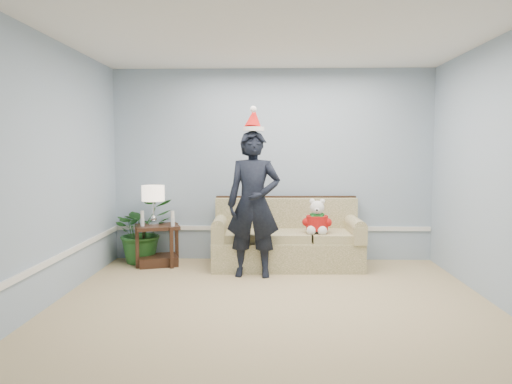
{
  "coord_description": "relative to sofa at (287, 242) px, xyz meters",
  "views": [
    {
      "loc": [
        -0.03,
        -4.57,
        1.57
      ],
      "look_at": [
        -0.21,
        1.55,
        1.05
      ],
      "focal_mm": 35.0,
      "sensor_mm": 36.0,
      "label": 1
    }
  ],
  "objects": [
    {
      "name": "teddy_bear",
      "position": [
        0.39,
        -0.21,
        0.32
      ],
      "size": [
        0.31,
        0.34,
        0.46
      ],
      "rotation": [
        0.0,
        0.0,
        -0.12
      ],
      "color": "white",
      "rests_on": "sofa"
    },
    {
      "name": "room_shell",
      "position": [
        -0.19,
        -2.09,
        1.02
      ],
      "size": [
        4.54,
        5.04,
        2.74
      ],
      "color": "tan",
      "rests_on": "ground"
    },
    {
      "name": "wainscot_trim",
      "position": [
        -1.37,
        -0.91,
        0.12
      ],
      "size": [
        4.49,
        4.99,
        0.06
      ],
      "color": "white",
      "rests_on": "room_shell"
    },
    {
      "name": "santa_hat",
      "position": [
        -0.43,
        -0.54,
        1.6
      ],
      "size": [
        0.31,
        0.34,
        0.31
      ],
      "rotation": [
        0.0,
        0.0,
        -0.24
      ],
      "color": "white",
      "rests_on": "man"
    },
    {
      "name": "sofa",
      "position": [
        0.0,
        0.0,
        0.0
      ],
      "size": [
        1.99,
        0.9,
        0.92
      ],
      "rotation": [
        0.0,
        0.0,
        0.03
      ],
      "color": "olive",
      "rests_on": "room_shell"
    },
    {
      "name": "houseplant",
      "position": [
        -2.0,
        0.16,
        0.12
      ],
      "size": [
        1.07,
        1.05,
        0.9
      ],
      "primitive_type": "imported",
      "rotation": [
        0.0,
        0.0,
        0.64
      ],
      "color": "#215720",
      "rests_on": "room_shell"
    },
    {
      "name": "table_lamp",
      "position": [
        -1.8,
        -0.02,
        0.63
      ],
      "size": [
        0.3,
        0.3,
        0.54
      ],
      "color": "silver",
      "rests_on": "side_table"
    },
    {
      "name": "man",
      "position": [
        -0.43,
        -0.55,
        0.58
      ],
      "size": [
        0.68,
        0.46,
        1.8
      ],
      "primitive_type": "imported",
      "rotation": [
        0.0,
        0.0,
        -0.04
      ],
      "color": "black",
      "rests_on": "room_shell"
    },
    {
      "name": "side_table",
      "position": [
        -1.75,
        -0.01,
        -0.11
      ],
      "size": [
        0.69,
        0.63,
        0.55
      ],
      "rotation": [
        0.0,
        0.0,
        0.32
      ],
      "color": "#3A2415",
      "rests_on": "room_shell"
    },
    {
      "name": "candle_pair",
      "position": [
        -1.73,
        -0.1,
        0.32
      ],
      "size": [
        0.46,
        0.05,
        0.21
      ],
      "color": "silver",
      "rests_on": "side_table"
    }
  ]
}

